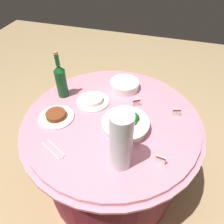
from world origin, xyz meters
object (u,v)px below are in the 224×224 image
object	(u,v)px
broccoli_bowl	(126,124)
plate_stack	(124,85)
wine_bottle	(61,80)
label_placard_rear	(136,102)
food_plate_rice	(93,100)
decorative_fruit_vase	(121,144)
label_placard_front	(161,159)
serving_tongs	(54,150)
food_plate_stir_fry	(56,116)
label_placard_mid	(176,112)

from	to	relation	value
broccoli_bowl	plate_stack	world-z (taller)	broccoli_bowl
wine_bottle	label_placard_rear	xyz separation A→B (m)	(-0.52, -0.03, -0.10)
food_plate_rice	decorative_fruit_vase	bearing A→B (deg)	125.95
broccoli_bowl	label_placard_front	distance (m)	0.30
decorative_fruit_vase	label_placard_rear	world-z (taller)	decorative_fruit_vase
broccoli_bowl	food_plate_rice	xyz separation A→B (m)	(0.27, -0.17, -0.02)
wine_bottle	label_placard_front	bearing A→B (deg)	152.74
food_plate_rice	label_placard_rear	size ratio (longest dim) A/B	4.00
serving_tongs	label_placard_rear	distance (m)	0.60
broccoli_bowl	label_placard_front	world-z (taller)	broccoli_bowl
serving_tongs	food_plate_stir_fry	xyz separation A→B (m)	(0.10, -0.23, 0.01)
food_plate_rice	broccoli_bowl	bearing A→B (deg)	147.92
food_plate_stir_fry	label_placard_front	world-z (taller)	label_placard_front
serving_tongs	label_placard_rear	world-z (taller)	label_placard_rear
food_plate_rice	label_placard_front	distance (m)	0.62
broccoli_bowl	food_plate_stir_fry	bearing A→B (deg)	4.74
label_placard_mid	serving_tongs	bearing A→B (deg)	37.13
wine_bottle	label_placard_rear	size ratio (longest dim) A/B	6.11
broccoli_bowl	wine_bottle	distance (m)	0.54
food_plate_stir_fry	serving_tongs	bearing A→B (deg)	114.20
decorative_fruit_vase	label_placard_rear	xyz separation A→B (m)	(0.01, -0.46, -0.12)
label_placard_mid	food_plate_stir_fry	bearing A→B (deg)	18.03
serving_tongs	broccoli_bowl	bearing A→B (deg)	-141.50
decorative_fruit_vase	food_plate_rice	world-z (taller)	decorative_fruit_vase
label_placard_rear	food_plate_stir_fry	bearing A→B (deg)	29.04
label_placard_front	label_placard_rear	distance (m)	0.46
plate_stack	broccoli_bowl	bearing A→B (deg)	105.76
broccoli_bowl	label_placard_mid	distance (m)	0.34
food_plate_stir_fry	label_placard_mid	bearing A→B (deg)	-161.97
broccoli_bowl	label_placard_rear	xyz separation A→B (m)	(-0.02, -0.22, -0.01)
label_placard_front	label_placard_mid	xyz separation A→B (m)	(-0.05, -0.39, 0.00)
decorative_fruit_vase	label_placard_mid	xyz separation A→B (m)	(-0.25, -0.44, -0.12)
decorative_fruit_vase	food_plate_stir_fry	xyz separation A→B (m)	(0.47, -0.21, -0.14)
wine_bottle	label_placard_front	distance (m)	0.82
label_placard_front	label_placard_rear	bearing A→B (deg)	-62.63
plate_stack	label_placard_front	world-z (taller)	plate_stack
decorative_fruit_vase	label_placard_mid	world-z (taller)	decorative_fruit_vase
plate_stack	food_plate_rice	bearing A→B (deg)	52.00
wine_bottle	food_plate_stir_fry	bearing A→B (deg)	104.44
food_plate_rice	label_placard_mid	distance (m)	0.55
food_plate_stir_fry	plate_stack	bearing A→B (deg)	-128.43
plate_stack	decorative_fruit_vase	world-z (taller)	decorative_fruit_vase
decorative_fruit_vase	food_plate_stir_fry	distance (m)	0.53
plate_stack	wine_bottle	bearing A→B (deg)	26.82
food_plate_stir_fry	label_placard_mid	xyz separation A→B (m)	(-0.72, -0.23, 0.02)
serving_tongs	decorative_fruit_vase	bearing A→B (deg)	-176.20
decorative_fruit_vase	food_plate_rice	distance (m)	0.53
plate_stack	food_plate_stir_fry	xyz separation A→B (m)	(0.33, 0.42, -0.01)
serving_tongs	label_placard_mid	xyz separation A→B (m)	(-0.62, -0.47, 0.03)
food_plate_rice	food_plate_stir_fry	world-z (taller)	food_plate_stir_fry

